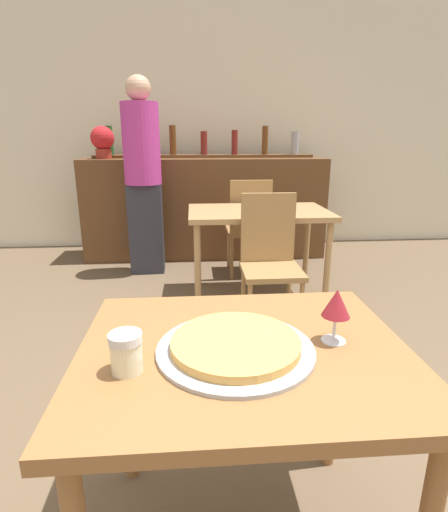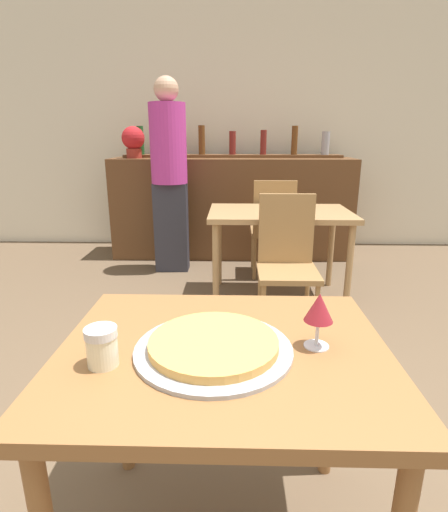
# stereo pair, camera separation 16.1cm
# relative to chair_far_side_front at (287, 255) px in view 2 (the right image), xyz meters

# --- Properties ---
(wall_back) EXTENTS (8.00, 0.05, 2.80)m
(wall_back) POSITION_rel_chair_far_side_front_xyz_m (-0.39, 2.31, 0.88)
(wall_back) COLOR silver
(wall_back) RESTS_ON ground_plane
(dining_table_near) EXTENTS (0.92, 0.76, 0.73)m
(dining_table_near) POSITION_rel_chair_far_side_front_xyz_m (-0.39, -1.62, 0.12)
(dining_table_near) COLOR brown
(dining_table_near) RESTS_ON ground_plane
(dining_table_far) EXTENTS (1.11, 0.70, 0.73)m
(dining_table_far) POSITION_rel_chair_far_side_front_xyz_m (0.00, 0.52, 0.13)
(dining_table_far) COLOR #A87F51
(dining_table_far) RESTS_ON ground_plane
(bar_counter) EXTENTS (2.60, 0.56, 1.07)m
(bar_counter) POSITION_rel_chair_far_side_front_xyz_m (-0.39, 1.80, 0.02)
(bar_counter) COLOR brown
(bar_counter) RESTS_ON ground_plane
(bar_back_shelf) EXTENTS (2.39, 0.24, 0.34)m
(bar_back_shelf) POSITION_rel_chair_far_side_front_xyz_m (-0.39, 1.94, 0.63)
(bar_back_shelf) COLOR brown
(bar_back_shelf) RESTS_ON bar_counter
(chair_far_side_front) EXTENTS (0.40, 0.40, 0.93)m
(chair_far_side_front) POSITION_rel_chair_far_side_front_xyz_m (0.00, 0.00, 0.00)
(chair_far_side_front) COLOR olive
(chair_far_side_front) RESTS_ON ground_plane
(chair_far_side_back) EXTENTS (0.40, 0.40, 0.93)m
(chair_far_side_back) POSITION_rel_chair_far_side_front_xyz_m (0.00, 1.03, 0.00)
(chair_far_side_back) COLOR olive
(chair_far_side_back) RESTS_ON ground_plane
(pizza_tray) EXTENTS (0.43, 0.43, 0.04)m
(pizza_tray) POSITION_rel_chair_far_side_front_xyz_m (-0.41, -1.65, 0.23)
(pizza_tray) COLOR #A3A3A8
(pizza_tray) RESTS_ON dining_table_near
(cheese_shaker) EXTENTS (0.08, 0.08, 0.10)m
(cheese_shaker) POSITION_rel_chair_far_side_front_xyz_m (-0.69, -1.72, 0.27)
(cheese_shaker) COLOR beige
(cheese_shaker) RESTS_ON dining_table_near
(person_standing) EXTENTS (0.34, 0.34, 1.82)m
(person_standing) POSITION_rel_chair_far_side_front_xyz_m (-0.98, 1.22, 0.47)
(person_standing) COLOR #2D2D38
(person_standing) RESTS_ON ground_plane
(wine_glass) EXTENTS (0.08, 0.08, 0.16)m
(wine_glass) POSITION_rel_chair_far_side_front_xyz_m (-0.13, -1.61, 0.33)
(wine_glass) COLOR silver
(wine_glass) RESTS_ON dining_table_near
(potted_plant) EXTENTS (0.24, 0.24, 0.33)m
(potted_plant) POSITION_rel_chair_far_side_front_xyz_m (-1.44, 1.75, 0.74)
(potted_plant) COLOR maroon
(potted_plant) RESTS_ON bar_counter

